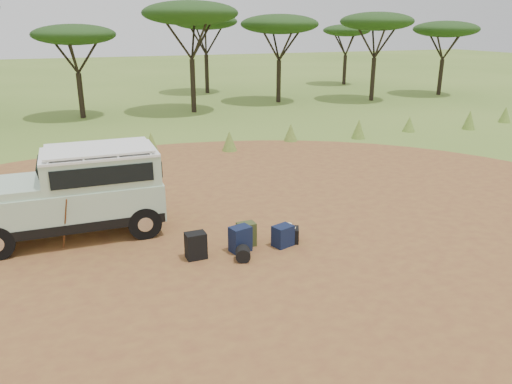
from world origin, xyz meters
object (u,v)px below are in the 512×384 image
object	(u,v)px
backpack_navy	(240,239)
backpack_olive	(246,234)
hard_case	(288,235)
duffel_navy	(283,236)
safari_vehicle	(76,195)
walking_staff	(65,224)
backpack_black	(196,246)

from	to	relation	value
backpack_navy	backpack_olive	size ratio (longest dim) A/B	1.05
backpack_olive	hard_case	xyz separation A→B (m)	(0.96, -0.16, -0.10)
duffel_navy	safari_vehicle	bearing A→B (deg)	132.78
safari_vehicle	walking_staff	xyz separation A→B (m)	(-0.31, -0.83, -0.38)
walking_staff	duffel_navy	size ratio (longest dim) A/B	2.72
walking_staff	backpack_olive	world-z (taller)	walking_staff
backpack_black	hard_case	bearing A→B (deg)	-0.47
walking_staff	backpack_navy	size ratio (longest dim) A/B	2.29
backpack_navy	backpack_olive	xyz separation A→B (m)	(0.23, 0.22, -0.01)
safari_vehicle	hard_case	size ratio (longest dim) A/B	8.83
backpack_olive	hard_case	bearing A→B (deg)	-11.93
safari_vehicle	duffel_navy	bearing A→B (deg)	-28.28
walking_staff	backpack_navy	distance (m)	3.86
backpack_navy	duffel_navy	xyz separation A→B (m)	(0.99, -0.09, -0.05)
safari_vehicle	walking_staff	size ratio (longest dim) A/B	3.27
backpack_navy	backpack_olive	distance (m)	0.32
walking_staff	backpack_navy	xyz separation A→B (m)	(3.57, -1.42, -0.34)
backpack_black	backpack_navy	distance (m)	1.00
safari_vehicle	backpack_olive	distance (m)	4.10
safari_vehicle	backpack_black	size ratio (longest dim) A/B	7.46
safari_vehicle	duffel_navy	xyz separation A→B (m)	(4.25, -2.34, -0.77)
safari_vehicle	duffel_navy	distance (m)	4.92
safari_vehicle	walking_staff	world-z (taller)	safari_vehicle
backpack_navy	hard_case	size ratio (longest dim) A/B	1.18
duffel_navy	hard_case	size ratio (longest dim) A/B	0.99
backpack_navy	hard_case	distance (m)	1.20
backpack_black	hard_case	world-z (taller)	backpack_black
backpack_olive	duffel_navy	distance (m)	0.83
backpack_olive	backpack_navy	bearing A→B (deg)	-137.93
safari_vehicle	hard_case	bearing A→B (deg)	-25.59
walking_staff	backpack_olive	xyz separation A→B (m)	(3.79, -1.20, -0.36)
safari_vehicle	backpack_black	bearing A→B (deg)	-44.18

